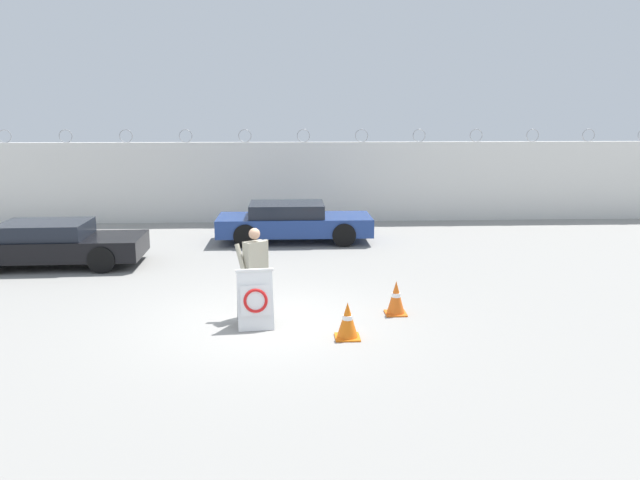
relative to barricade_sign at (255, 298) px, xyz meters
The scene contains 8 objects.
ground_plane 0.62m from the barricade_sign, 60.74° to the left, with size 90.00×90.00×0.00m, color gray.
perimeter_wall 11.46m from the barricade_sign, 89.24° to the left, with size 36.00×0.30×3.30m.
barricade_sign is the anchor object (origin of this frame).
security_guard 0.87m from the barricade_sign, 92.41° to the left, with size 0.66×0.45×1.70m.
traffic_cone_near 2.76m from the barricade_sign, 12.04° to the left, with size 0.41×0.41×0.67m.
traffic_cone_mid 1.78m from the barricade_sign, 23.18° to the right, with size 0.43×0.43×0.65m.
parked_car_front_coupe 7.32m from the barricade_sign, 137.53° to the left, with size 4.46×2.01×1.14m.
parked_car_rear_sedan 7.80m from the barricade_sign, 84.46° to the left, with size 4.64×1.94×1.18m.
Camera 1 is at (0.47, -11.23, 3.83)m, focal length 35.00 mm.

